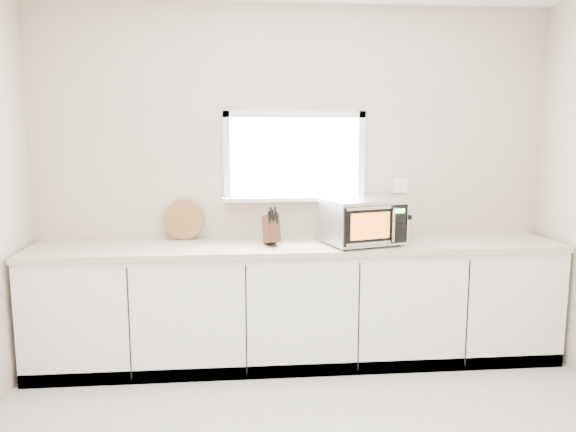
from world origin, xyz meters
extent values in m
cube|color=beige|center=(0.00, 2.00, 1.35)|extent=(4.00, 0.02, 2.70)
cube|color=white|center=(0.00, 1.99, 1.55)|extent=(1.00, 0.02, 0.60)
cube|color=white|center=(0.00, 1.92, 1.23)|extent=(1.12, 0.16, 0.03)
cube|color=white|center=(0.00, 1.97, 1.88)|extent=(1.10, 0.04, 0.05)
cube|color=white|center=(0.00, 1.97, 1.23)|extent=(1.10, 0.04, 0.05)
cube|color=white|center=(-0.53, 1.97, 1.55)|extent=(0.05, 0.04, 0.70)
cube|color=white|center=(0.53, 1.97, 1.55)|extent=(0.05, 0.04, 0.70)
cube|color=white|center=(0.85, 1.99, 1.32)|extent=(0.12, 0.01, 0.12)
cube|color=white|center=(0.00, 1.70, 0.44)|extent=(3.92, 0.60, 0.88)
cube|color=beige|center=(0.00, 1.69, 0.90)|extent=(3.92, 0.64, 0.04)
cylinder|color=black|center=(0.30, 1.42, 0.93)|extent=(0.03, 0.03, 0.02)
cylinder|color=black|center=(0.21, 1.72, 0.93)|extent=(0.03, 0.03, 0.02)
cylinder|color=black|center=(0.72, 1.55, 0.93)|extent=(0.03, 0.03, 0.02)
cylinder|color=black|center=(0.63, 1.85, 0.93)|extent=(0.03, 0.03, 0.02)
cube|color=silver|center=(0.46, 1.63, 1.09)|extent=(0.61, 0.53, 0.31)
cube|color=black|center=(0.52, 1.44, 1.09)|extent=(0.48, 0.15, 0.28)
cube|color=orange|center=(0.47, 1.42, 1.09)|extent=(0.30, 0.09, 0.19)
cylinder|color=silver|center=(0.65, 1.45, 1.09)|extent=(0.02, 0.02, 0.24)
cube|color=black|center=(0.69, 1.48, 1.09)|extent=(0.12, 0.04, 0.27)
cube|color=#19FF33|center=(0.70, 1.48, 1.19)|extent=(0.09, 0.03, 0.03)
cube|color=silver|center=(0.46, 1.63, 1.25)|extent=(0.61, 0.53, 0.01)
cube|color=#4B281A|center=(-0.20, 1.67, 1.04)|extent=(0.13, 0.21, 0.24)
cube|color=black|center=(-0.22, 1.62, 1.14)|extent=(0.02, 0.04, 0.09)
cube|color=black|center=(-0.19, 1.63, 1.15)|extent=(0.02, 0.04, 0.09)
cube|color=black|center=(-0.17, 1.63, 1.13)|extent=(0.02, 0.04, 0.09)
cube|color=black|center=(-0.21, 1.62, 1.16)|extent=(0.02, 0.04, 0.09)
cube|color=black|center=(-0.18, 1.63, 1.16)|extent=(0.02, 0.04, 0.09)
cylinder|color=brown|center=(-0.86, 1.94, 1.07)|extent=(0.31, 0.07, 0.31)
cylinder|color=silver|center=(0.85, 1.83, 1.00)|extent=(0.12, 0.12, 0.15)
cylinder|color=black|center=(0.85, 1.83, 1.09)|extent=(0.12, 0.12, 0.04)
camera|label=1|loc=(-0.46, -2.37, 1.75)|focal=35.00mm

